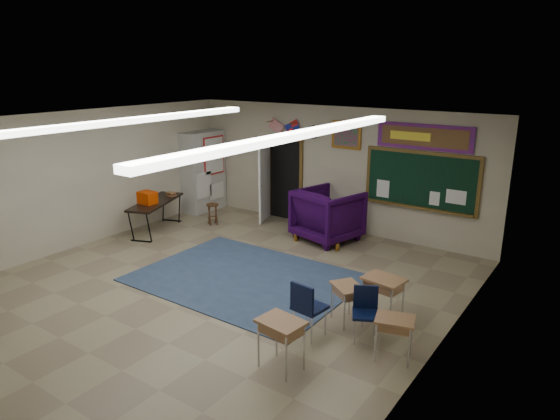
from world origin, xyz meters
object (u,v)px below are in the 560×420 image
Objects in this scene: folding_table at (156,215)px; student_desk_front_right at (383,297)px; wingback_armchair at (328,215)px; wooden_stool at (213,214)px; student_desk_front_left at (347,302)px.

student_desk_front_right is at bearing -30.26° from folding_table.
wooden_stool is (-2.96, -0.69, -0.32)m from wingback_armchair.
folding_table is 1.41m from wooden_stool.
student_desk_front_right is 6.45m from folding_table.
student_desk_front_left is at bearing -130.17° from student_desk_front_right.
wingback_armchair is at bearing 13.13° from wooden_stool.
folding_table is (-6.37, 0.99, 0.01)m from student_desk_front_right.
wingback_armchair is at bearing 159.22° from student_desk_front_left.
wooden_stool is at bearing 27.87° from wingback_armchair.
student_desk_front_left is 1.22× the size of wooden_stool.
wooden_stool is (0.77, 1.17, -0.13)m from folding_table.
wingback_armchair is 3.89m from student_desk_front_right.
student_desk_front_right is at bearing 147.43° from wingback_armchair.
student_desk_front_right is at bearing -21.18° from wooden_stool.
folding_table is at bearing 179.52° from student_desk_front_right.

